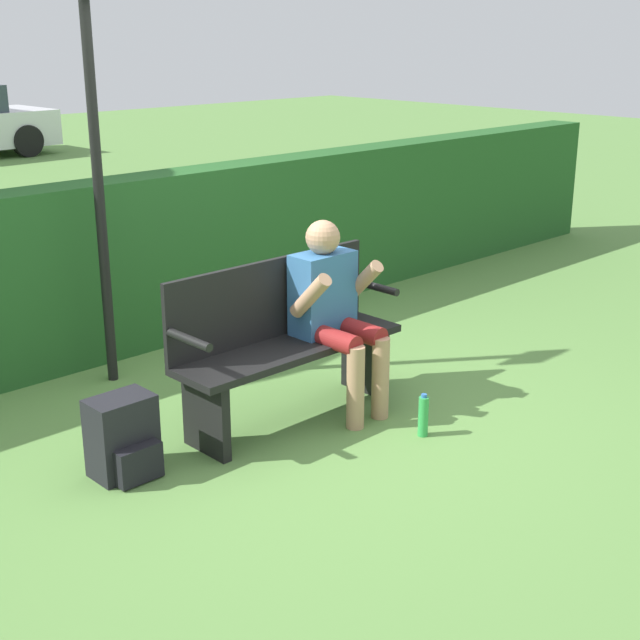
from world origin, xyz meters
name	(u,v)px	position (x,y,z in m)	size (l,w,h in m)	color
ground_plane	(292,419)	(0.00, 0.00, 0.00)	(40.00, 40.00, 0.00)	#5B8942
hedge_back	(127,265)	(0.00, 1.83, 0.65)	(12.00, 0.36, 1.31)	#235623
park_bench	(284,340)	(0.00, 0.07, 0.51)	(1.56, 0.42, 1.00)	black
person_seated	(334,306)	(0.31, -0.06, 0.69)	(0.54, 0.57, 1.22)	#336699
backpack	(124,439)	(-1.15, 0.10, 0.21)	(0.35, 0.32, 0.45)	black
water_bottle	(423,416)	(0.41, -0.73, 0.13)	(0.06, 0.06, 0.27)	green
signpost	(95,132)	(-0.46, 1.36, 1.71)	(0.41, 0.09, 2.99)	black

